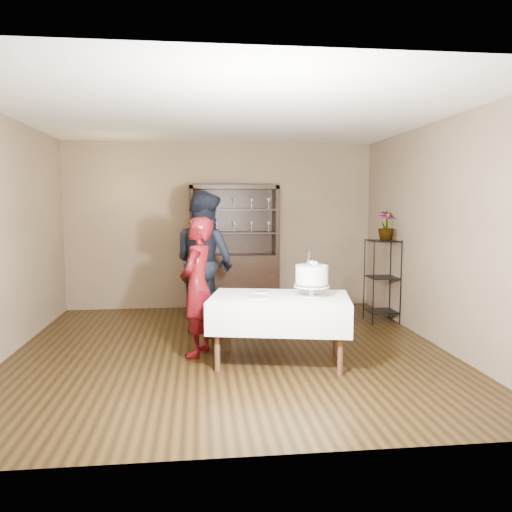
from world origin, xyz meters
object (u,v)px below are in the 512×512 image
object	(u,v)px
cake_table	(280,312)
china_hutch	(234,269)
woman	(197,287)
man	(204,263)
cake	(312,277)
potted_plant	(386,226)
plant_etagere	(382,277)

from	to	relation	value
cake_table	china_hutch	bearing A→B (deg)	96.00
cake_table	woman	xyz separation A→B (m)	(-0.87, 0.39, 0.23)
woman	man	bearing A→B (deg)	-164.69
china_hutch	cake_table	xyz separation A→B (m)	(0.29, -2.78, -0.11)
cake	potted_plant	world-z (taller)	potted_plant
china_hutch	woman	world-z (taller)	china_hutch
cake_table	cake	bearing A→B (deg)	-11.67
cake	potted_plant	bearing A→B (deg)	50.03
china_hutch	man	size ratio (longest dim) A/B	1.07
china_hutch	woman	bearing A→B (deg)	-103.64
plant_etagere	potted_plant	distance (m)	0.75
woman	cake_table	bearing A→B (deg)	86.14
plant_etagere	woman	distance (m)	2.98
plant_etagere	man	bearing A→B (deg)	-173.36
cake_table	cake	size ratio (longest dim) A/B	3.06
woman	cake	size ratio (longest dim) A/B	2.97
man	cake	bearing A→B (deg)	174.26
cake_table	potted_plant	xyz separation A→B (m)	(1.82, 1.71, 0.84)
woman	man	distance (m)	1.06
plant_etagere	man	world-z (taller)	man
china_hutch	potted_plant	distance (m)	2.48
man	cake	size ratio (longest dim) A/B	3.53
woman	potted_plant	distance (m)	3.06
woman	potted_plant	world-z (taller)	potted_plant
china_hutch	man	distance (m)	1.46
cake_table	man	xyz separation A→B (m)	(-0.78, 1.43, 0.37)
potted_plant	cake	bearing A→B (deg)	-129.97
plant_etagere	man	distance (m)	2.60
cake	woman	bearing A→B (deg)	159.12
cake	man	bearing A→B (deg)	126.58
china_hutch	cake	bearing A→B (deg)	-77.68
plant_etagere	cake_table	xyz separation A→B (m)	(-1.79, -1.73, -0.09)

